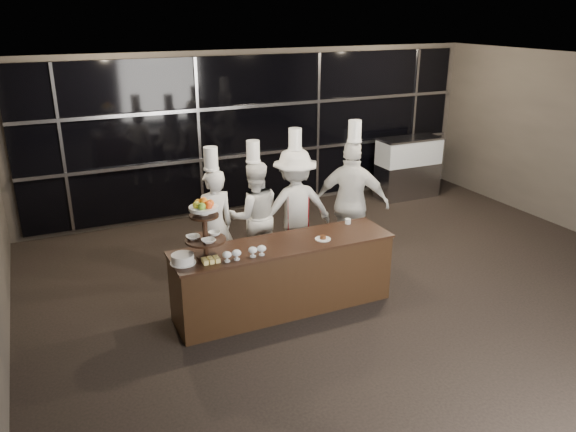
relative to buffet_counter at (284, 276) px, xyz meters
name	(u,v)px	position (x,y,z in m)	size (l,w,h in m)	color
room	(425,213)	(1.25, -1.13, 1.03)	(10.00, 10.00, 10.00)	black
window_wall	(261,132)	(1.25, 3.81, 1.04)	(8.60, 0.10, 2.80)	black
buffet_counter	(284,276)	(0.00, 0.00, 0.00)	(2.84, 0.74, 0.92)	black
display_stand	(205,224)	(-1.00, 0.00, 0.87)	(0.48, 0.48, 0.74)	black
compotes	(245,252)	(-0.60, -0.22, 0.54)	(0.54, 0.11, 0.12)	silver
layer_cake	(183,259)	(-1.29, -0.05, 0.51)	(0.30, 0.30, 0.11)	white
pastry_squares	(211,260)	(-1.00, -0.16, 0.48)	(0.19, 0.13, 0.05)	#E8D171
small_plate	(323,238)	(0.50, -0.10, 0.47)	(0.20, 0.20, 0.05)	white
chef_cup	(348,221)	(1.08, 0.25, 0.49)	(0.08, 0.08, 0.07)	white
display_case	(408,164)	(4.23, 3.17, 0.22)	(1.30, 0.57, 1.24)	#A5A5AA
chef_a	(214,225)	(-0.55, 1.13, 0.39)	(0.66, 0.49, 1.96)	silver
chef_b	(254,215)	(0.12, 1.30, 0.37)	(0.88, 0.73, 1.95)	white
chef_c	(295,207)	(0.74, 1.22, 0.43)	(1.21, 0.78, 2.08)	silver
chef_d	(352,202)	(1.53, 0.91, 0.49)	(1.16, 1.03, 2.19)	white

